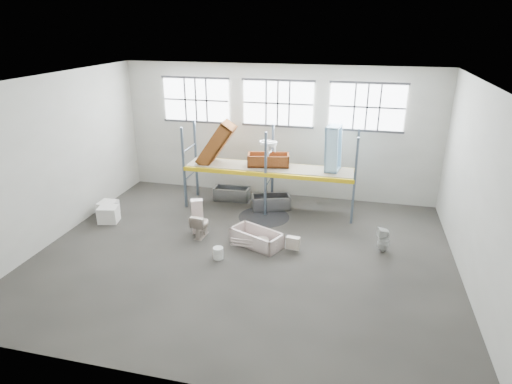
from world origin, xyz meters
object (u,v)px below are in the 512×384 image
(cistern_tall, at_px, (197,216))
(rust_tub_flat, at_px, (268,160))
(bathtub_beige, at_px, (257,238))
(blue_tub_upright, at_px, (333,148))
(carton_near, at_px, (109,214))
(toilet_beige, at_px, (201,225))
(steel_tub_left, at_px, (232,193))
(steel_tub_right, at_px, (271,202))
(toilet_white, at_px, (383,240))
(bucket, at_px, (218,253))

(cistern_tall, relative_size, rust_tub_flat, 0.78)
(bathtub_beige, distance_m, blue_tub_upright, 4.14)
(cistern_tall, distance_m, carton_near, 3.27)
(toilet_beige, relative_size, blue_tub_upright, 0.51)
(steel_tub_left, height_order, steel_tub_right, steel_tub_right)
(carton_near, bearing_deg, toilet_beige, -4.47)
(rust_tub_flat, distance_m, blue_tub_upright, 2.33)
(bathtub_beige, xyz_separation_m, toilet_beige, (-1.86, 0.14, 0.16))
(cistern_tall, height_order, toilet_white, cistern_tall)
(toilet_white, bearing_deg, bathtub_beige, -96.99)
(cistern_tall, distance_m, toilet_white, 5.81)
(steel_tub_left, height_order, bucket, steel_tub_left)
(toilet_white, relative_size, carton_near, 1.19)
(cistern_tall, relative_size, toilet_white, 1.51)
(bathtub_beige, relative_size, toilet_beige, 2.00)
(steel_tub_left, distance_m, bucket, 4.49)
(toilet_beige, distance_m, steel_tub_right, 3.20)
(toilet_beige, relative_size, toilet_white, 1.05)
(toilet_white, bearing_deg, rust_tub_flat, -135.88)
(steel_tub_right, height_order, carton_near, carton_near)
(toilet_beige, bearing_deg, rust_tub_flat, -115.49)
(bucket, bearing_deg, carton_near, 161.48)
(steel_tub_right, xyz_separation_m, bucket, (-0.74, -3.91, -0.08))
(steel_tub_left, distance_m, rust_tub_flat, 2.20)
(toilet_white, relative_size, steel_tub_left, 0.57)
(toilet_white, bearing_deg, bucket, -85.78)
(toilet_beige, bearing_deg, bucket, 132.50)
(bathtub_beige, xyz_separation_m, rust_tub_flat, (-0.28, 2.96, 1.59))
(toilet_beige, distance_m, carton_near, 3.46)
(cistern_tall, height_order, blue_tub_upright, blue_tub_upright)
(toilet_white, distance_m, carton_near, 9.06)
(rust_tub_flat, xyz_separation_m, carton_near, (-5.02, -2.56, -1.55))
(toilet_beige, bearing_deg, cistern_tall, -46.99)
(cistern_tall, xyz_separation_m, blue_tub_upright, (4.02, 2.56, 1.82))
(steel_tub_left, bearing_deg, blue_tub_upright, -5.98)
(toilet_beige, xyz_separation_m, rust_tub_flat, (1.58, 2.83, 1.42))
(toilet_white, bearing_deg, steel_tub_right, -135.36)
(steel_tub_right, height_order, bucket, steel_tub_right)
(steel_tub_right, height_order, rust_tub_flat, rust_tub_flat)
(bathtub_beige, bearing_deg, bucket, -104.71)
(toilet_beige, bearing_deg, steel_tub_right, -118.70)
(rust_tub_flat, xyz_separation_m, blue_tub_upright, (2.25, -0.03, 0.58))
(toilet_white, xyz_separation_m, carton_near, (-9.06, -0.08, -0.10))
(toilet_white, relative_size, steel_tub_right, 0.55)
(bathtub_beige, xyz_separation_m, steel_tub_left, (-1.77, 3.33, 0.01))
(blue_tub_upright, bearing_deg, cistern_tall, -147.51)
(steel_tub_left, bearing_deg, steel_tub_right, -16.83)
(steel_tub_left, bearing_deg, rust_tub_flat, -13.61)
(bucket, height_order, carton_near, carton_near)
(cistern_tall, xyz_separation_m, steel_tub_left, (0.28, 2.96, -0.33))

